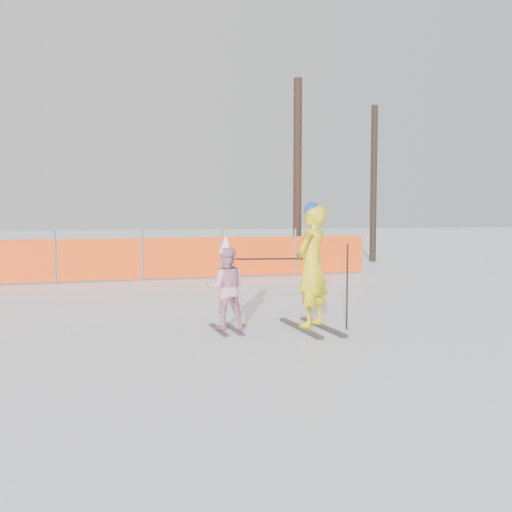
% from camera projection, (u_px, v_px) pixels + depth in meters
% --- Properties ---
extents(ground, '(120.00, 120.00, 0.00)m').
position_uv_depth(ground, '(267.00, 330.00, 7.88)').
color(ground, white).
rests_on(ground, ground).
extents(adult, '(0.73, 1.42, 1.78)m').
position_uv_depth(adult, '(312.00, 266.00, 7.95)').
color(adult, black).
rests_on(adult, ground).
extents(child, '(0.63, 0.86, 1.32)m').
position_uv_depth(child, '(226.00, 287.00, 7.83)').
color(child, black).
rests_on(child, ground).
extents(ski_poles, '(1.52, 0.44, 1.20)m').
position_uv_depth(ski_poles, '(313.00, 274.00, 7.90)').
color(ski_poles, black).
rests_on(ski_poles, ground).
extents(safety_fence, '(16.00, 0.06, 1.25)m').
position_uv_depth(safety_fence, '(51.00, 260.00, 13.22)').
color(safety_fence, '#595960').
rests_on(safety_fence, ground).
extents(tree_trunks, '(3.13, 0.34, 6.06)m').
position_uv_depth(tree_trunks, '(326.00, 177.00, 19.09)').
color(tree_trunks, black).
rests_on(tree_trunks, ground).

